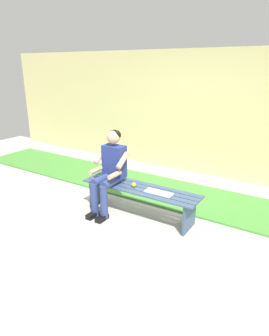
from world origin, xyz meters
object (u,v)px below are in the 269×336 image
at_px(bench_near, 140,194).
at_px(apple, 134,185).
at_px(book_open, 159,193).
at_px(person_seated, 110,169).

height_order(bench_near, apple, apple).
bearing_deg(bench_near, book_open, 172.22).
bearing_deg(person_seated, book_open, -176.17).
bearing_deg(book_open, person_seated, 3.91).
height_order(person_seated, book_open, person_seated).
distance_m(bench_near, apple, 0.17).
xyz_separation_m(bench_near, apple, (0.09, 0.03, 0.14)).
distance_m(person_seated, book_open, 0.85).
distance_m(bench_near, person_seated, 0.59).
relative_size(bench_near, person_seated, 1.45).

